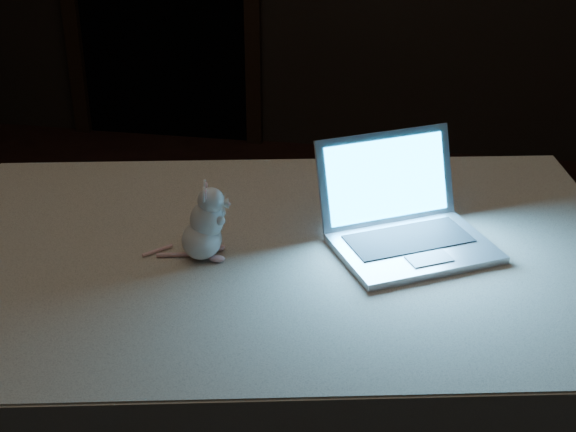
# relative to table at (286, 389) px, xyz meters

# --- Properties ---
(table) EXTENTS (1.60, 1.20, 0.77)m
(table) POSITION_rel_table_xyz_m (0.00, 0.00, 0.00)
(table) COLOR black
(table) RESTS_ON floor
(tablecloth) EXTENTS (1.81, 1.51, 0.10)m
(tablecloth) POSITION_rel_table_xyz_m (-0.04, 0.02, 0.34)
(tablecloth) COLOR beige
(tablecloth) RESTS_ON table
(laptop) EXTENTS (0.44, 0.42, 0.23)m
(laptop) POSITION_rel_table_xyz_m (0.28, 0.04, 0.51)
(laptop) COLOR #BCBCC1
(laptop) RESTS_ON tablecloth
(plush_mouse) EXTENTS (0.18, 0.18, 0.17)m
(plush_mouse) POSITION_rel_table_xyz_m (-0.18, -0.07, 0.48)
(plush_mouse) COLOR white
(plush_mouse) RESTS_ON tablecloth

